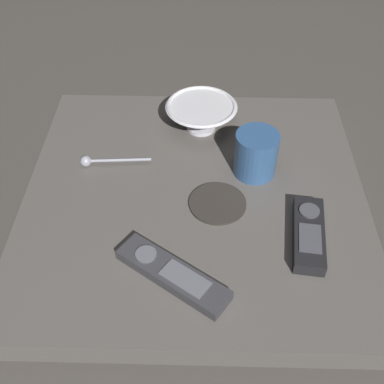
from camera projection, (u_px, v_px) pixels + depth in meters
name	position (u px, v px, depth m)	size (l,w,h in m)	color
ground_plane	(195.00, 209.00, 0.93)	(6.00, 6.00, 0.00)	#47423D
table	(195.00, 201.00, 0.92)	(0.63, 0.64, 0.05)	#5B5651
cereal_bowl	(201.00, 115.00, 1.01)	(0.15, 0.15, 0.06)	silver
coffee_mug	(256.00, 154.00, 0.91)	(0.08, 0.08, 0.09)	#33598C
teaspoon	(95.00, 161.00, 0.95)	(0.02, 0.14, 0.02)	#A3A5B2
tv_remote_near	(172.00, 274.00, 0.76)	(0.15, 0.19, 0.02)	#38383D
tv_remote_far	(309.00, 234.00, 0.81)	(0.16, 0.07, 0.03)	black
drink_coaster	(218.00, 203.00, 0.88)	(0.11, 0.11, 0.01)	#332D28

